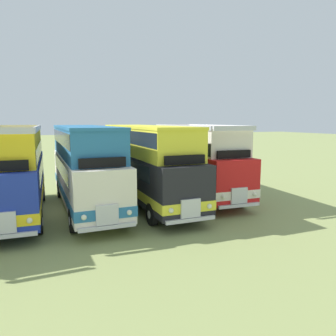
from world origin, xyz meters
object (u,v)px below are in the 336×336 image
at_px(bus_fourth_in_row, 85,164).
at_px(bus_sixth_in_row, 197,159).
at_px(bus_fifth_in_row, 146,161).
at_px(bus_third_in_row, 14,170).

distance_m(bus_fourth_in_row, bus_sixth_in_row, 7.00).
height_order(bus_fourth_in_row, bus_sixth_in_row, bus_sixth_in_row).
xyz_separation_m(bus_fourth_in_row, bus_fifth_in_row, (3.49, 0.08, 0.00)).
distance_m(bus_fifth_in_row, bus_sixth_in_row, 3.52).
relative_size(bus_third_in_row, bus_fourth_in_row, 0.91).
distance_m(bus_fourth_in_row, bus_fifth_in_row, 3.49).
relative_size(bus_third_in_row, bus_sixth_in_row, 0.99).
distance_m(bus_third_in_row, bus_sixth_in_row, 10.49).
bearing_deg(bus_third_in_row, bus_sixth_in_row, 3.55).
xyz_separation_m(bus_third_in_row, bus_fourth_in_row, (3.48, 0.14, 0.12)).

